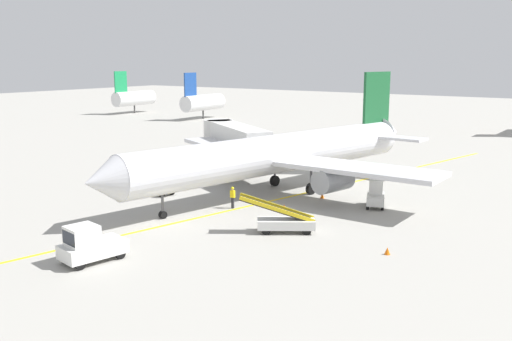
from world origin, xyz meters
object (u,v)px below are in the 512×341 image
(baggage_tug_by_cargo_door, at_px, (161,184))
(belt_loader_forward_hold, at_px, (284,221))
(jet_bridge, at_px, (232,137))
(safety_cone_nose_right, at_px, (387,251))
(pushback_tug, at_px, (89,245))
(ground_crew_marshaller, at_px, (233,197))
(safety_cone_nose_left, at_px, (209,173))
(safety_cone_wingtip_left, at_px, (322,196))
(baggage_tug_near_wing, at_px, (376,195))
(safety_cone_wingtip_right, at_px, (284,207))
(airliner, at_px, (281,154))
(safety_cone_tail_area, at_px, (119,191))

(baggage_tug_by_cargo_door, xyz_separation_m, belt_loader_forward_hold, (14.24, -3.02, -0.15))
(jet_bridge, relative_size, safety_cone_nose_right, 27.62)
(pushback_tug, distance_m, ground_crew_marshaller, 14.12)
(ground_crew_marshaller, distance_m, safety_cone_nose_left, 12.86)
(jet_bridge, height_order, safety_cone_wingtip_left, jet_bridge)
(baggage_tug_near_wing, distance_m, safety_cone_nose_right, 11.24)
(safety_cone_nose_left, height_order, safety_cone_wingtip_right, same)
(airliner, bearing_deg, safety_cone_wingtip_right, -54.76)
(pushback_tug, relative_size, safety_cone_wingtip_left, 8.83)
(baggage_tug_by_cargo_door, xyz_separation_m, safety_cone_nose_right, (21.62, -3.28, -0.71))
(baggage_tug_by_cargo_door, relative_size, safety_cone_nose_left, 5.67)
(safety_cone_nose_right, xyz_separation_m, safety_cone_tail_area, (-24.92, 1.50, 0.00))
(jet_bridge, distance_m, belt_loader_forward_hold, 21.81)
(ground_crew_marshaller, height_order, safety_cone_wingtip_right, ground_crew_marshaller)
(baggage_tug_by_cargo_door, xyz_separation_m, safety_cone_wingtip_left, (11.81, 6.78, -0.71))
(ground_crew_marshaller, bearing_deg, safety_cone_wingtip_right, 26.31)
(airliner, relative_size, baggage_tug_by_cargo_door, 14.05)
(ground_crew_marshaller, bearing_deg, safety_cone_nose_left, 137.78)
(jet_bridge, distance_m, safety_cone_tail_area, 14.18)
(jet_bridge, xyz_separation_m, safety_cone_nose_left, (-0.40, -3.29, -3.32))
(belt_loader_forward_hold, relative_size, safety_cone_tail_area, 10.97)
(safety_cone_wingtip_left, bearing_deg, safety_cone_nose_right, -45.73)
(baggage_tug_by_cargo_door, relative_size, safety_cone_nose_right, 5.67)
(safety_cone_wingtip_right, bearing_deg, safety_cone_nose_left, 152.37)
(safety_cone_nose_right, bearing_deg, jet_bridge, 146.68)
(pushback_tug, relative_size, baggage_tug_by_cargo_door, 1.56)
(ground_crew_marshaller, xyz_separation_m, safety_cone_tail_area, (-10.96, -1.74, -0.69))
(safety_cone_nose_left, bearing_deg, safety_cone_wingtip_left, -7.55)
(jet_bridge, relative_size, pushback_tug, 3.13)
(ground_crew_marshaller, xyz_separation_m, safety_cone_wingtip_right, (3.59, 1.77, -0.69))
(airliner, height_order, ground_crew_marshaller, airliner)
(safety_cone_nose_left, bearing_deg, jet_bridge, 83.10)
(belt_loader_forward_hold, xyz_separation_m, safety_cone_nose_right, (7.38, -0.26, -0.56))
(airliner, relative_size, belt_loader_forward_hold, 7.26)
(belt_loader_forward_hold, bearing_deg, safety_cone_nose_left, 144.19)
(baggage_tug_by_cargo_door, xyz_separation_m, safety_cone_tail_area, (-3.30, -1.78, -0.71))
(safety_cone_nose_right, distance_m, safety_cone_wingtip_right, 11.52)
(belt_loader_forward_hold, height_order, safety_cone_wingtip_right, belt_loader_forward_hold)
(baggage_tug_by_cargo_door, distance_m, safety_cone_nose_right, 21.88)
(airliner, xyz_separation_m, jet_bridge, (-9.32, 5.37, 0.12))
(safety_cone_nose_left, bearing_deg, pushback_tug, -66.23)
(safety_cone_nose_right, bearing_deg, belt_loader_forward_hold, 177.97)
(pushback_tug, xyz_separation_m, safety_cone_nose_right, (13.45, 10.87, -0.77))
(baggage_tug_by_cargo_door, relative_size, belt_loader_forward_hold, 0.52)
(safety_cone_nose_left, bearing_deg, safety_cone_wingtip_right, -27.63)
(baggage_tug_by_cargo_door, distance_m, safety_cone_wingtip_right, 11.40)
(safety_cone_nose_left, bearing_deg, ground_crew_marshaller, -42.22)
(safety_cone_wingtip_right, bearing_deg, belt_loader_forward_hold, -57.81)
(baggage_tug_near_wing, height_order, safety_cone_wingtip_left, baggage_tug_near_wing)
(baggage_tug_by_cargo_door, bearing_deg, safety_cone_nose_right, -8.64)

